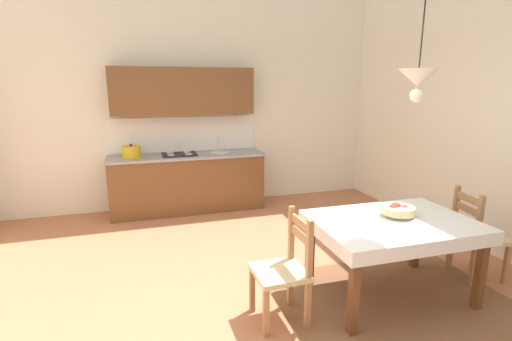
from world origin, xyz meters
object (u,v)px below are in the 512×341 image
(kitchen_cabinetry, at_px, (186,157))
(pendant_lamp, at_px, (418,79))
(dining_table, at_px, (393,232))
(dining_chair_window_side, at_px, (476,236))
(fruit_bowl, at_px, (398,210))
(dining_chair_tv_side, at_px, (284,270))

(kitchen_cabinetry, distance_m, pendant_lamp, 3.72)
(dining_table, bearing_deg, pendant_lamp, -78.34)
(dining_table, xyz_separation_m, dining_chair_window_side, (1.06, 0.05, -0.19))
(dining_chair_window_side, xyz_separation_m, pendant_lamp, (-1.04, -0.17, 1.55))
(kitchen_cabinetry, bearing_deg, fruit_bowl, -62.31)
(kitchen_cabinetry, xyz_separation_m, dining_table, (1.48, -3.09, -0.22))
(dining_chair_window_side, height_order, dining_chair_tv_side, same)
(dining_chair_tv_side, bearing_deg, dining_table, 2.15)
(fruit_bowl, bearing_deg, dining_chair_window_side, -1.42)
(fruit_bowl, relative_size, pendant_lamp, 0.37)
(dining_table, height_order, dining_chair_window_side, dining_chair_window_side)
(dining_table, bearing_deg, dining_chair_tv_side, -177.85)
(dining_chair_window_side, bearing_deg, dining_chair_tv_side, -177.52)
(dining_chair_tv_side, bearing_deg, pendant_lamp, -3.90)
(kitchen_cabinetry, distance_m, fruit_bowl, 3.40)
(kitchen_cabinetry, height_order, dining_table, kitchen_cabinetry)
(dining_table, relative_size, dining_chair_tv_side, 1.56)
(dining_chair_tv_side, bearing_deg, kitchen_cabinetry, 97.45)
(fruit_bowl, bearing_deg, dining_chair_tv_side, -174.32)
(dining_chair_window_side, bearing_deg, dining_table, -177.19)
(kitchen_cabinetry, xyz_separation_m, dining_chair_window_side, (2.55, -3.04, -0.41))
(kitchen_cabinetry, height_order, dining_chair_window_side, kitchen_cabinetry)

